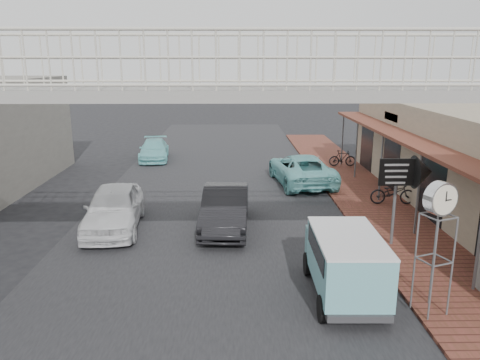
{
  "coord_description": "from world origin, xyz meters",
  "views": [
    {
      "loc": [
        0.74,
        -13.84,
        5.77
      ],
      "look_at": [
        0.99,
        1.77,
        1.8
      ],
      "focal_mm": 35.0,
      "sensor_mm": 36.0,
      "label": 1
    }
  ],
  "objects_px": {
    "motorcycle_near": "(393,193)",
    "street_clock": "(440,205)",
    "angkot_curb": "(301,169)",
    "motorcycle_far": "(342,158)",
    "white_hatchback": "(114,208)",
    "angkot_van": "(345,257)",
    "arrow_sign": "(420,173)",
    "angkot_far": "(154,150)",
    "dark_sedan": "(225,208)"
  },
  "relations": [
    {
      "from": "motorcycle_near",
      "to": "street_clock",
      "type": "xyz_separation_m",
      "value": [
        -1.96,
        -8.45,
        2.12
      ]
    },
    {
      "from": "angkot_curb",
      "to": "motorcycle_far",
      "type": "distance_m",
      "value": 4.45
    },
    {
      "from": "motorcycle_near",
      "to": "white_hatchback",
      "type": "bearing_deg",
      "value": 105.06
    },
    {
      "from": "street_clock",
      "to": "white_hatchback",
      "type": "bearing_deg",
      "value": 124.35
    },
    {
      "from": "white_hatchback",
      "to": "angkot_curb",
      "type": "bearing_deg",
      "value": 34.38
    },
    {
      "from": "angkot_van",
      "to": "arrow_sign",
      "type": "relative_size",
      "value": 1.22
    },
    {
      "from": "angkot_far",
      "to": "angkot_van",
      "type": "xyz_separation_m",
      "value": [
        7.51,
        -17.16,
        0.5
      ]
    },
    {
      "from": "angkot_van",
      "to": "motorcycle_near",
      "type": "relative_size",
      "value": 1.94
    },
    {
      "from": "angkot_curb",
      "to": "angkot_van",
      "type": "bearing_deg",
      "value": 80.22
    },
    {
      "from": "angkot_far",
      "to": "arrow_sign",
      "type": "xyz_separation_m",
      "value": [
        10.51,
        -13.92,
        1.84
      ]
    },
    {
      "from": "motorcycle_near",
      "to": "arrow_sign",
      "type": "relative_size",
      "value": 0.63
    },
    {
      "from": "angkot_far",
      "to": "motorcycle_far",
      "type": "bearing_deg",
      "value": -18.67
    },
    {
      "from": "angkot_far",
      "to": "angkot_van",
      "type": "bearing_deg",
      "value": -72.25
    },
    {
      "from": "white_hatchback",
      "to": "angkot_far",
      "type": "xyz_separation_m",
      "value": [
        -0.55,
        12.09,
        -0.18
      ]
    },
    {
      "from": "white_hatchback",
      "to": "motorcycle_far",
      "type": "bearing_deg",
      "value": 37.97
    },
    {
      "from": "dark_sedan",
      "to": "angkot_far",
      "type": "distance_m",
      "value": 12.87
    },
    {
      "from": "white_hatchback",
      "to": "street_clock",
      "type": "height_order",
      "value": "street_clock"
    },
    {
      "from": "motorcycle_far",
      "to": "angkot_curb",
      "type": "bearing_deg",
      "value": 142.07
    },
    {
      "from": "angkot_far",
      "to": "motorcycle_near",
      "type": "distance_m",
      "value": 14.8
    },
    {
      "from": "angkot_curb",
      "to": "arrow_sign",
      "type": "relative_size",
      "value": 1.81
    },
    {
      "from": "dark_sedan",
      "to": "motorcycle_far",
      "type": "distance_m",
      "value": 11.53
    },
    {
      "from": "motorcycle_far",
      "to": "street_clock",
      "type": "relative_size",
      "value": 0.47
    },
    {
      "from": "angkot_curb",
      "to": "arrow_sign",
      "type": "bearing_deg",
      "value": 100.09
    },
    {
      "from": "angkot_far",
      "to": "street_clock",
      "type": "height_order",
      "value": "street_clock"
    },
    {
      "from": "street_clock",
      "to": "arrow_sign",
      "type": "distance_m",
      "value": 4.32
    },
    {
      "from": "white_hatchback",
      "to": "motorcycle_near",
      "type": "distance_m",
      "value": 11.0
    },
    {
      "from": "angkot_far",
      "to": "motorcycle_near",
      "type": "relative_size",
      "value": 2.24
    },
    {
      "from": "arrow_sign",
      "to": "angkot_van",
      "type": "bearing_deg",
      "value": -133.32
    },
    {
      "from": "dark_sedan",
      "to": "motorcycle_far",
      "type": "relative_size",
      "value": 3.01
    },
    {
      "from": "dark_sedan",
      "to": "motorcycle_near",
      "type": "bearing_deg",
      "value": 22.58
    },
    {
      "from": "angkot_van",
      "to": "arrow_sign",
      "type": "bearing_deg",
      "value": 48.09
    },
    {
      "from": "white_hatchback",
      "to": "street_clock",
      "type": "distance_m",
      "value": 10.76
    },
    {
      "from": "white_hatchback",
      "to": "angkot_van",
      "type": "height_order",
      "value": "angkot_van"
    },
    {
      "from": "motorcycle_near",
      "to": "arrow_sign",
      "type": "xyz_separation_m",
      "value": [
        -0.75,
        -4.31,
        1.85
      ]
    },
    {
      "from": "white_hatchback",
      "to": "arrow_sign",
      "type": "distance_m",
      "value": 10.26
    },
    {
      "from": "dark_sedan",
      "to": "angkot_far",
      "type": "height_order",
      "value": "dark_sedan"
    },
    {
      "from": "white_hatchback",
      "to": "motorcycle_far",
      "type": "distance_m",
      "value": 14.1
    },
    {
      "from": "angkot_far",
      "to": "street_clock",
      "type": "bearing_deg",
      "value": -68.63
    },
    {
      "from": "dark_sedan",
      "to": "angkot_van",
      "type": "bearing_deg",
      "value": -56.56
    },
    {
      "from": "white_hatchback",
      "to": "angkot_van",
      "type": "bearing_deg",
      "value": -41.19
    },
    {
      "from": "dark_sedan",
      "to": "street_clock",
      "type": "relative_size",
      "value": 1.42
    },
    {
      "from": "angkot_far",
      "to": "motorcycle_near",
      "type": "bearing_deg",
      "value": -46.35
    },
    {
      "from": "dark_sedan",
      "to": "arrow_sign",
      "type": "xyz_separation_m",
      "value": [
        6.04,
        -1.84,
        1.7
      ]
    },
    {
      "from": "angkot_far",
      "to": "angkot_van",
      "type": "height_order",
      "value": "angkot_van"
    },
    {
      "from": "angkot_curb",
      "to": "angkot_far",
      "type": "xyz_separation_m",
      "value": [
        -8.04,
        5.91,
        -0.13
      ]
    },
    {
      "from": "angkot_far",
      "to": "street_clock",
      "type": "xyz_separation_m",
      "value": [
        9.3,
        -18.05,
        2.1
      ]
    },
    {
      "from": "white_hatchback",
      "to": "motorcycle_far",
      "type": "xyz_separation_m",
      "value": [
        10.29,
        9.63,
        -0.23
      ]
    },
    {
      "from": "angkot_far",
      "to": "motorcycle_far",
      "type": "height_order",
      "value": "angkot_far"
    },
    {
      "from": "angkot_curb",
      "to": "angkot_van",
      "type": "xyz_separation_m",
      "value": [
        -0.54,
        -11.25,
        0.36
      ]
    },
    {
      "from": "arrow_sign",
      "to": "dark_sedan",
      "type": "bearing_deg",
      "value": 162.53
    }
  ]
}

